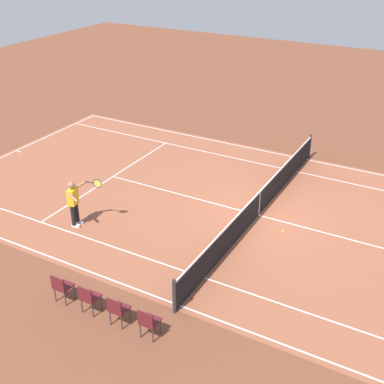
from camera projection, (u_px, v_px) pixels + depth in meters
name	position (u px, v px, depth m)	size (l,w,h in m)	color
ground_plane	(258.00, 215.00, 17.76)	(60.00, 60.00, 0.00)	brown
court_slab	(258.00, 215.00, 17.76)	(24.20, 11.40, 0.00)	#935138
court_line_markings	(258.00, 215.00, 17.76)	(23.85, 11.05, 0.01)	white
tennis_net	(259.00, 203.00, 17.53)	(0.10, 11.70, 1.08)	#2D2D33
tennis_player_near	(74.00, 201.00, 16.75)	(1.00, 0.85, 1.70)	black
tennis_ball	(283.00, 231.00, 16.75)	(0.07, 0.07, 0.07)	#CCE01E
spectator_chair_0	(148.00, 321.00, 12.24)	(0.44, 0.44, 0.88)	#38383D
spectator_chair_1	(117.00, 309.00, 12.64)	(0.44, 0.44, 0.88)	#38383D
spectator_chair_2	(89.00, 297.00, 13.04)	(0.44, 0.44, 0.88)	#38383D
spectator_chair_3	(61.00, 286.00, 13.43)	(0.44, 0.44, 0.88)	#38383D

